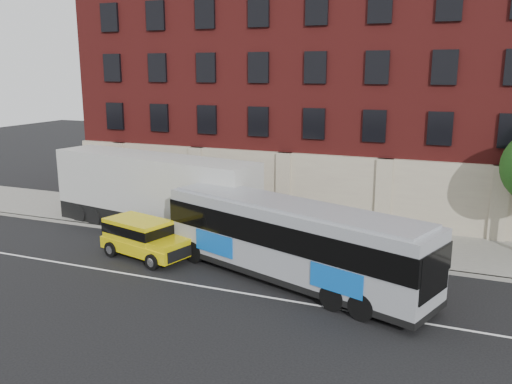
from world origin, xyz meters
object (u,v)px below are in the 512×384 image
at_px(sign_pole, 113,205).
at_px(city_bus, 292,239).
at_px(yellow_suv, 142,236).
at_px(shipping_container, 154,194).

distance_m(sign_pole, city_bus, 12.63).
distance_m(yellow_suv, shipping_container, 4.62).
bearing_deg(city_bus, sign_pole, 162.94).
relative_size(yellow_suv, shipping_container, 0.38).
height_order(yellow_suv, shipping_container, shipping_container).
distance_m(sign_pole, yellow_suv, 5.49).
relative_size(sign_pole, yellow_suv, 0.50).
height_order(city_bus, shipping_container, shipping_container).
xyz_separation_m(city_bus, shipping_container, (-9.68, 4.36, 0.21)).
bearing_deg(shipping_container, yellow_suv, -65.04).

